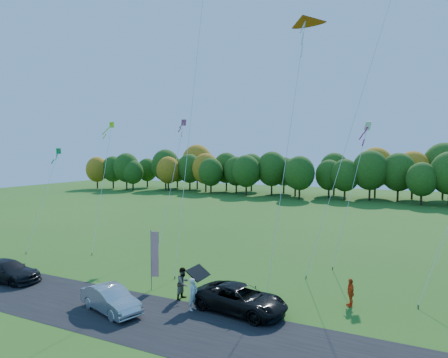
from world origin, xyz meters
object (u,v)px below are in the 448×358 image
at_px(silver_sedan, 111,299).
at_px(person_east, 350,292).
at_px(feather_flag, 154,253).
at_px(black_suv, 240,299).

distance_m(silver_sedan, person_east, 13.90).
bearing_deg(person_east, feather_flag, -103.23).
relative_size(black_suv, silver_sedan, 1.26).
height_order(black_suv, feather_flag, feather_flag).
height_order(person_east, feather_flag, feather_flag).
bearing_deg(silver_sedan, person_east, -42.90).
height_order(silver_sedan, person_east, person_east).
height_order(black_suv, silver_sedan, black_suv).
distance_m(black_suv, silver_sedan, 7.36).
bearing_deg(feather_flag, black_suv, -6.85).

